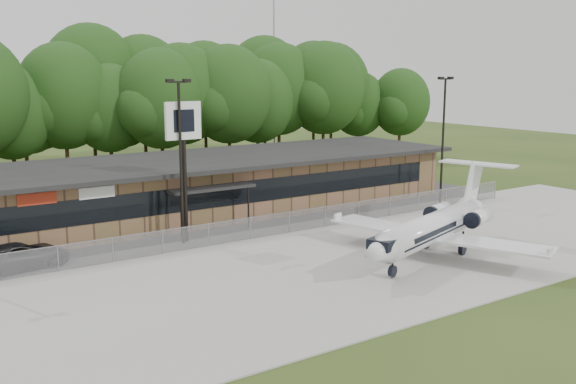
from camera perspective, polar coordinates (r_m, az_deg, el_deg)
ground at (r=30.69m, az=12.99°, el=-10.00°), size 160.00×160.00×0.00m
apron at (r=36.26m, az=3.71°, el=-6.40°), size 64.00×18.00×0.08m
parking_lot at (r=45.58m, az=-5.14°, el=-2.85°), size 50.00×9.00×0.06m
terminal at (r=49.00m, az=-7.69°, el=0.62°), size 41.00×11.65×4.30m
fence at (r=41.62m, az=-2.17°, el=-3.08°), size 46.00×0.04×1.52m
treeline at (r=65.04m, az=-14.95°, el=7.57°), size 72.00×12.00×15.00m
radio_mast at (r=80.08m, az=-1.26°, el=12.04°), size 0.20×0.20×25.00m
light_pole_mid at (r=39.67m, az=-9.54°, el=3.74°), size 1.55×0.30×10.23m
light_pole_right at (r=53.38m, az=13.64°, el=5.36°), size 1.55×0.30×10.23m
business_jet at (r=37.97m, az=12.95°, el=-3.11°), size 14.82×13.28×5.04m
suv at (r=38.12m, az=-22.71°, el=-5.29°), size 5.58×3.13×1.47m
pole_sign at (r=40.00m, az=-9.27°, el=4.96°), size 2.32×0.32×8.86m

